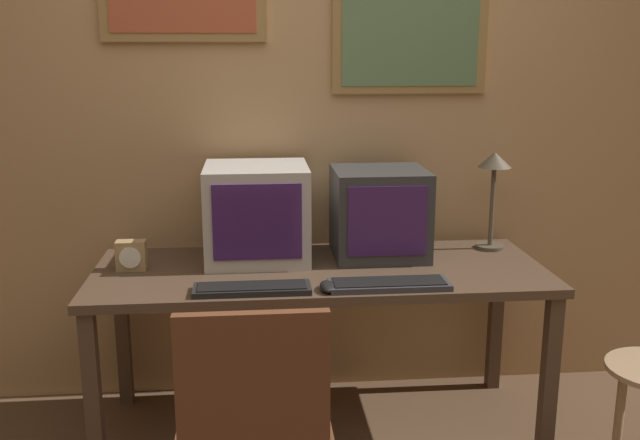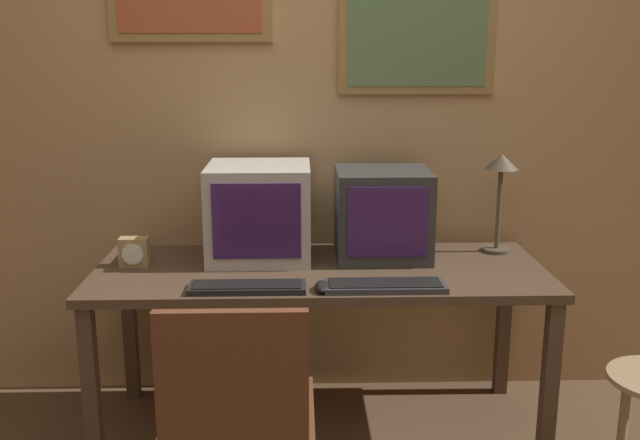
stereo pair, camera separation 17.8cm
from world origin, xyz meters
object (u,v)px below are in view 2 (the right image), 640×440
at_px(desk_lamp, 501,178).
at_px(keyboard_main, 248,287).
at_px(monitor_right, 382,214).
at_px(desk_clock, 134,252).
at_px(keyboard_side, 385,286).
at_px(mouse_near_keyboard, 322,287).
at_px(monitor_left, 259,212).

bearing_deg(desk_lamp, keyboard_main, -155.15).
xyz_separation_m(monitor_right, desk_clock, (-1.01, -0.11, -0.13)).
xyz_separation_m(keyboard_side, desk_clock, (-0.98, 0.31, 0.05)).
relative_size(keyboard_main, mouse_near_keyboard, 3.75).
height_order(monitor_left, monitor_right, monitor_left).
bearing_deg(keyboard_side, keyboard_main, -179.76).
bearing_deg(mouse_near_keyboard, desk_clock, 156.55).
distance_m(keyboard_side, mouse_near_keyboard, 0.23).
bearing_deg(keyboard_main, desk_lamp, 24.85).
bearing_deg(monitor_left, keyboard_main, -93.32).
xyz_separation_m(keyboard_main, desk_lamp, (1.05, 0.48, 0.31)).
relative_size(monitor_right, keyboard_main, 0.91).
relative_size(keyboard_side, desk_lamp, 1.05).
distance_m(keyboard_main, desk_lamp, 1.19).
distance_m(monitor_right, desk_lamp, 0.53).
relative_size(desk_clock, desk_lamp, 0.28).
bearing_deg(desk_clock, keyboard_main, -33.16).
xyz_separation_m(monitor_right, keyboard_side, (-0.03, -0.42, -0.17)).
height_order(keyboard_main, desk_lamp, desk_lamp).
height_order(monitor_left, desk_clock, monitor_left).
height_order(monitor_right, keyboard_side, monitor_right).
bearing_deg(monitor_right, keyboard_side, -94.74).
xyz_separation_m(keyboard_main, mouse_near_keyboard, (0.27, -0.01, 0.00)).
bearing_deg(desk_clock, mouse_near_keyboard, -23.45).
xyz_separation_m(monitor_right, desk_lamp, (0.51, 0.06, 0.14)).
height_order(keyboard_main, keyboard_side, same).
relative_size(keyboard_main, desk_clock, 3.59).
relative_size(keyboard_main, keyboard_side, 0.95).
bearing_deg(monitor_right, desk_clock, -173.74).
height_order(mouse_near_keyboard, desk_lamp, desk_lamp).
distance_m(monitor_left, desk_clock, 0.53).
relative_size(monitor_left, desk_clock, 3.55).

